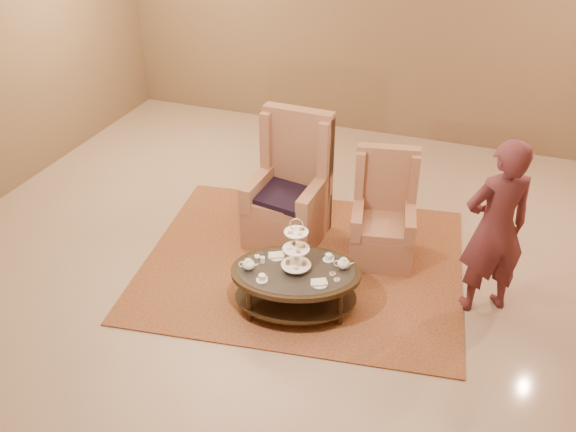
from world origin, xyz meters
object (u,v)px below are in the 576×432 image
at_px(person, 495,229).
at_px(tea_table, 296,277).
at_px(armchair_right, 383,222).
at_px(armchair_left, 290,197).

bearing_deg(person, tea_table, -9.39).
relative_size(tea_table, armchair_right, 1.17).
bearing_deg(tea_table, person, 4.96).
relative_size(tea_table, armchair_left, 0.98).
bearing_deg(armchair_left, tea_table, -65.37).
relative_size(armchair_right, person, 0.68).
xyz_separation_m(armchair_left, person, (2.12, -0.54, 0.39)).
height_order(tea_table, armchair_left, armchair_left).
xyz_separation_m(tea_table, armchair_right, (0.55, 1.16, 0.03)).
bearing_deg(armchair_left, armchair_right, 0.88).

